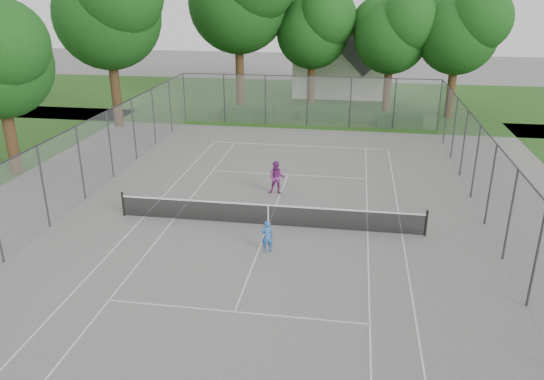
# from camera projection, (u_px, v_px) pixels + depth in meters

# --- Properties ---
(ground) EXTENTS (120.00, 120.00, 0.00)m
(ground) POSITION_uv_depth(u_px,v_px,m) (268.00, 225.00, 22.23)
(ground) COLOR #615E5C
(ground) RESTS_ON ground
(grass_far) EXTENTS (60.00, 20.00, 0.00)m
(grass_far) POSITION_uv_depth(u_px,v_px,m) (317.00, 100.00, 46.17)
(grass_far) COLOR #1F4513
(grass_far) RESTS_ON ground
(court_markings) EXTENTS (11.03, 23.83, 0.01)m
(court_markings) POSITION_uv_depth(u_px,v_px,m) (268.00, 225.00, 22.23)
(court_markings) COLOR beige
(court_markings) RESTS_ON ground
(tennis_net) EXTENTS (12.87, 0.10, 1.10)m
(tennis_net) POSITION_uv_depth(u_px,v_px,m) (268.00, 214.00, 22.05)
(tennis_net) COLOR black
(tennis_net) RESTS_ON ground
(perimeter_fence) EXTENTS (18.08, 34.08, 3.52)m
(perimeter_fence) POSITION_uv_depth(u_px,v_px,m) (268.00, 185.00, 21.58)
(perimeter_fence) COLOR #38383D
(perimeter_fence) RESTS_ON ground
(tree_far_midleft) EXTENTS (6.49, 5.93, 9.33)m
(tree_far_midleft) POSITION_uv_depth(u_px,v_px,m) (314.00, 26.00, 41.12)
(tree_far_midleft) COLOR #392514
(tree_far_midleft) RESTS_ON ground
(tree_far_midright) EXTENTS (6.31, 5.76, 9.07)m
(tree_far_midright) POSITION_uv_depth(u_px,v_px,m) (393.00, 31.00, 39.29)
(tree_far_midright) COLOR #392514
(tree_far_midright) RESTS_ON ground
(tree_far_right) EXTENTS (6.61, 6.04, 9.50)m
(tree_far_right) POSITION_uv_depth(u_px,v_px,m) (460.00, 28.00, 37.96)
(tree_far_right) COLOR #392514
(tree_far_right) RESTS_ON ground
(tree_side_back) EXTENTS (8.17, 7.46, 11.75)m
(tree_side_back) POSITION_uv_depth(u_px,v_px,m) (108.00, 6.00, 34.93)
(tree_side_back) COLOR #392514
(tree_side_back) RESTS_ON ground
(hedge_left) EXTENTS (3.88, 1.16, 0.97)m
(hedge_left) POSITION_uv_depth(u_px,v_px,m) (248.00, 113.00, 39.36)
(hedge_left) COLOR #184215
(hedge_left) RESTS_ON ground
(hedge_mid) EXTENTS (3.63, 1.04, 1.14)m
(hedge_mid) POSITION_uv_depth(u_px,v_px,m) (325.00, 113.00, 39.19)
(hedge_mid) COLOR #184215
(hedge_mid) RESTS_ON ground
(hedge_right) EXTENTS (3.13, 1.15, 0.94)m
(hedge_right) POSITION_uv_depth(u_px,v_px,m) (400.00, 120.00, 37.60)
(hedge_right) COLOR #184215
(hedge_right) RESTS_ON ground
(house) EXTENTS (8.13, 6.30, 10.12)m
(house) POSITION_uv_depth(u_px,v_px,m) (342.00, 48.00, 47.58)
(house) COLOR white
(house) RESTS_ON ground
(girl_player) EXTENTS (0.54, 0.45, 1.27)m
(girl_player) POSITION_uv_depth(u_px,v_px,m) (267.00, 236.00, 19.84)
(girl_player) COLOR #2E5FAD
(girl_player) RESTS_ON ground
(woman_player) EXTENTS (0.80, 0.63, 1.63)m
(woman_player) POSITION_uv_depth(u_px,v_px,m) (277.00, 178.00, 25.30)
(woman_player) COLOR #792870
(woman_player) RESTS_ON ground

